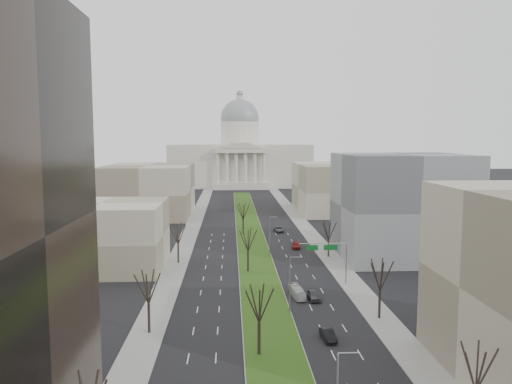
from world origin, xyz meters
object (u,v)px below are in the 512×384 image
object	(u,v)px
box_van	(297,292)
car_black	(328,335)
car_grey_far	(279,229)
car_grey_near	(313,295)
car_red	(296,245)

from	to	relation	value
box_van	car_black	bearing A→B (deg)	-91.36
car_grey_far	box_van	size ratio (longest dim) A/B	0.80
car_grey_near	car_black	world-z (taller)	car_grey_near
car_black	car_grey_far	distance (m)	79.58
car_red	box_van	bearing A→B (deg)	-91.96
car_grey_far	box_van	xyz separation A→B (m)	(-2.67, -60.88, 0.19)
car_black	car_grey_far	world-z (taller)	car_grey_far
car_red	box_van	world-z (taller)	box_van
car_grey_near	box_van	size ratio (longest dim) A/B	0.71
car_black	box_van	world-z (taller)	box_van
car_black	box_van	size ratio (longest dim) A/B	0.65
car_black	car_red	distance (m)	57.35
car_grey_near	car_black	size ratio (longest dim) A/B	1.09
car_grey_near	box_van	distance (m)	3.09
car_grey_near	car_red	bearing A→B (deg)	81.67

